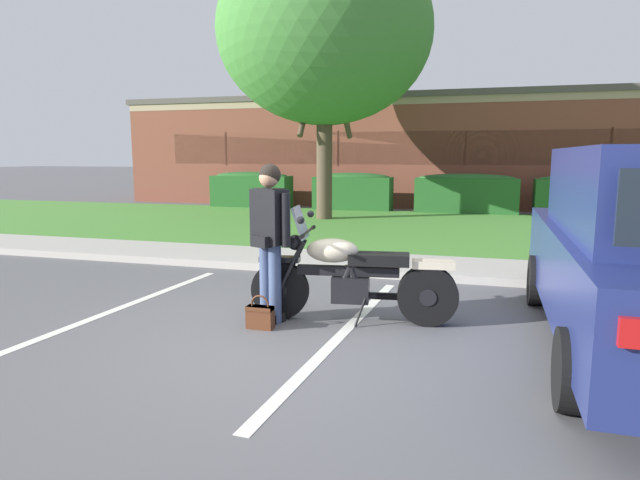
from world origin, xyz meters
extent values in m
plane|color=#565659|center=(0.00, 0.00, 0.00)|extent=(140.00, 140.00, 0.00)
cube|color=#ADA89E|center=(0.00, 2.86, 0.06)|extent=(60.00, 0.20, 0.12)
cube|color=#ADA89E|center=(0.00, 3.71, 0.04)|extent=(60.00, 1.50, 0.08)
cube|color=#478433|center=(0.00, 8.31, 0.03)|extent=(60.00, 7.71, 0.06)
cube|color=silver|center=(-2.35, 0.20, 0.00)|extent=(0.39, 4.40, 0.01)
cube|color=silver|center=(0.42, 0.20, 0.00)|extent=(0.39, 4.40, 0.01)
cylinder|color=black|center=(-0.38, 0.51, 0.32)|extent=(0.65, 0.18, 0.64)
cylinder|color=black|center=(-0.38, 0.51, 0.32)|extent=(0.19, 0.14, 0.18)
cylinder|color=black|center=(1.21, 0.73, 0.32)|extent=(0.66, 0.26, 0.64)
cylinder|color=black|center=(1.21, 0.73, 0.32)|extent=(0.20, 0.22, 0.18)
cube|color=black|center=(-0.38, 0.51, 0.67)|extent=(0.45, 0.20, 0.06)
cube|color=beige|center=(1.25, 0.73, 0.66)|extent=(0.46, 0.26, 0.08)
cylinder|color=black|center=(-0.24, 0.45, 0.60)|extent=(0.31, 0.09, 0.58)
cylinder|color=black|center=(-0.26, 0.61, 0.60)|extent=(0.31, 0.09, 0.58)
sphere|color=black|center=(-0.21, 0.53, 0.86)|extent=(0.17, 0.17, 0.17)
cylinder|color=black|center=(-0.07, 0.55, 0.98)|extent=(0.13, 0.72, 0.03)
cylinder|color=black|center=(-0.02, 0.20, 0.98)|extent=(0.06, 0.10, 0.04)
cylinder|color=black|center=(-0.12, 0.91, 0.98)|extent=(0.06, 0.10, 0.04)
sphere|color=black|center=(-0.05, 0.25, 1.14)|extent=(0.08, 0.08, 0.08)
sphere|color=black|center=(-0.13, 0.85, 1.14)|extent=(0.08, 0.08, 0.08)
cube|color=#B2BCC6|center=(-0.15, 0.54, 1.08)|extent=(0.19, 0.38, 0.35)
cube|color=black|center=(0.36, 0.61, 0.56)|extent=(1.10, 0.25, 0.10)
ellipsoid|color=beige|center=(0.19, 0.59, 0.78)|extent=(0.60, 0.39, 0.26)
cube|color=black|center=(0.69, 0.66, 0.70)|extent=(0.67, 0.36, 0.12)
cube|color=black|center=(0.39, 0.62, 0.36)|extent=(0.43, 0.29, 0.28)
cylinder|color=black|center=(0.36, 0.61, 0.52)|extent=(0.19, 0.14, 0.21)
cylinder|color=black|center=(0.43, 0.62, 0.52)|extent=(0.19, 0.14, 0.21)
cylinder|color=black|center=(0.74, 0.80, 0.26)|extent=(0.61, 0.16, 0.08)
cylinder|color=black|center=(0.94, 0.83, 0.26)|extent=(0.61, 0.16, 0.08)
cylinder|color=black|center=(0.53, 0.47, 0.15)|extent=(0.11, 0.13, 0.30)
cube|color=black|center=(-0.38, 0.32, 0.05)|extent=(0.20, 0.26, 0.10)
cube|color=black|center=(-0.51, 0.37, 0.05)|extent=(0.20, 0.26, 0.10)
cylinder|color=#3D4C70|center=(-0.37, 0.33, 0.43)|extent=(0.14, 0.14, 0.86)
cylinder|color=#3D4C70|center=(-0.50, 0.39, 0.43)|extent=(0.14, 0.14, 0.86)
cube|color=black|center=(-0.44, 0.36, 1.15)|extent=(0.44, 0.36, 0.58)
cube|color=black|center=(-0.44, 0.36, 1.42)|extent=(0.36, 0.31, 0.06)
sphere|color=#A87A5B|center=(-0.44, 0.36, 1.56)|extent=(0.21, 0.21, 0.21)
sphere|color=black|center=(-0.43, 0.38, 1.59)|extent=(0.23, 0.23, 0.23)
cube|color=black|center=(-0.49, 0.24, 0.90)|extent=(0.24, 0.18, 0.12)
cylinder|color=black|center=(-0.22, 0.27, 1.13)|extent=(0.09, 0.09, 0.56)
cylinder|color=black|center=(-0.65, 0.46, 1.13)|extent=(0.09, 0.09, 0.56)
cube|color=#562D19|center=(-0.45, 0.11, 0.12)|extent=(0.28, 0.12, 0.24)
cube|color=#562D19|center=(-0.45, 0.10, 0.22)|extent=(0.28, 0.13, 0.04)
torus|color=#562D19|center=(-0.45, 0.11, 0.26)|extent=(0.20, 0.02, 0.20)
cube|color=black|center=(2.45, 0.30, 1.48)|extent=(0.08, 2.73, 0.55)
cube|color=black|center=(3.31, 1.52, 1.44)|extent=(1.56, 0.26, 0.51)
cube|color=black|center=(3.32, 2.83, 0.40)|extent=(1.90, 0.13, 0.20)
cube|color=#B21414|center=(2.52, -1.92, 0.88)|extent=(0.20, 0.06, 0.16)
cylinder|color=black|center=(2.42, 1.91, 0.30)|extent=(0.25, 0.60, 0.60)
cylinder|color=black|center=(2.38, -1.01, 0.30)|extent=(0.25, 0.60, 0.60)
cylinder|color=#4C3D2D|center=(-2.43, 9.47, 1.44)|extent=(0.43, 0.43, 2.87)
ellipsoid|color=#3D7A33|center=(-2.43, 9.47, 5.01)|extent=(5.69, 5.69, 4.83)
cylinder|color=#4C3D2D|center=(-1.85, 9.47, 2.82)|extent=(0.15, 1.24, 1.15)
cylinder|color=#4C3D2D|center=(-2.95, 9.47, 3.01)|extent=(0.15, 1.17, 1.50)
cube|color=#235623|center=(-5.82, 12.31, 0.55)|extent=(2.71, 0.90, 1.10)
ellipsoid|color=#235623|center=(-5.82, 12.31, 1.10)|extent=(2.58, 0.84, 0.28)
cube|color=#235623|center=(-2.27, 12.31, 0.55)|extent=(2.51, 0.90, 1.10)
ellipsoid|color=#235623|center=(-2.27, 12.31, 1.10)|extent=(2.38, 0.84, 0.28)
cube|color=#235623|center=(1.28, 12.31, 0.55)|extent=(3.05, 0.90, 1.10)
ellipsoid|color=#235623|center=(1.28, 12.31, 1.10)|extent=(2.90, 0.84, 0.28)
cube|color=#235623|center=(4.83, 12.31, 0.55)|extent=(3.21, 0.90, 1.10)
ellipsoid|color=#235623|center=(4.83, 12.31, 1.10)|extent=(3.05, 0.84, 0.28)
cube|color=brown|center=(1.18, 18.63, 1.85)|extent=(24.98, 10.28, 3.69)
cube|color=#998466|center=(1.18, 13.53, 3.57)|extent=(24.98, 0.10, 0.24)
cube|color=#4C4742|center=(1.18, 18.63, 3.79)|extent=(25.23, 10.38, 0.20)
cube|color=#1E282D|center=(1.18, 13.52, 2.03)|extent=(21.24, 0.06, 1.10)
cube|color=brown|center=(-7.32, 13.51, 2.03)|extent=(0.08, 0.04, 1.20)
cube|color=brown|center=(-3.07, 13.51, 2.03)|extent=(0.08, 0.04, 1.20)
cube|color=brown|center=(1.18, 13.51, 2.03)|extent=(0.08, 0.04, 1.20)
cube|color=brown|center=(5.42, 13.51, 2.03)|extent=(0.08, 0.04, 1.20)
cube|color=#473323|center=(6.17, 13.53, 1.05)|extent=(1.00, 0.08, 2.10)
camera|label=1|loc=(1.69, -5.00, 1.79)|focal=30.68mm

